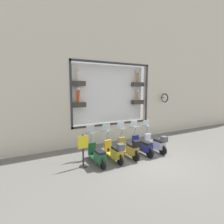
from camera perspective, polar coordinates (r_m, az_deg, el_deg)
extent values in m
plane|color=#66635E|center=(8.66, 11.58, -15.19)|extent=(120.00, 120.00, 0.00)
cube|color=beige|center=(18.42, 30.36, 13.13)|extent=(0.40, 15.33, 10.87)
cube|color=beige|center=(11.33, -0.17, -6.66)|extent=(0.40, 5.35, 1.08)
cube|color=beige|center=(11.90, -0.18, 30.18)|extent=(0.40, 5.35, 5.94)
cube|color=#2D2D33|center=(10.91, 0.37, 15.71)|extent=(0.04, 5.35, 0.12)
cube|color=#2D2D33|center=(11.02, 0.35, -3.87)|extent=(0.04, 5.35, 0.12)
cube|color=#2D2D33|center=(12.27, 11.18, 5.93)|extent=(0.04, 0.12, 3.85)
cube|color=#2D2D33|center=(9.82, -13.21, 5.50)|extent=(0.04, 0.12, 3.85)
cube|color=white|center=(11.30, -1.01, 5.94)|extent=(0.04, 5.11, 3.61)
cube|color=#38332D|center=(12.22, 8.35, 8.91)|extent=(0.36, 0.81, 0.28)
cylinder|color=#9E7F4C|center=(12.24, 8.39, 11.05)|extent=(0.18, 0.18, 0.63)
sphere|color=beige|center=(12.28, 8.43, 13.05)|extent=(0.23, 0.23, 0.23)
cube|color=#38332D|center=(10.29, -11.02, 9.11)|extent=(0.36, 0.81, 0.28)
cylinder|color=silver|center=(10.31, -11.08, 11.45)|extent=(0.16, 0.16, 0.56)
sphere|color=beige|center=(10.34, -11.14, 13.56)|extent=(0.20, 0.20, 0.20)
cube|color=#38332D|center=(12.25, 8.24, 3.22)|extent=(0.36, 0.81, 0.28)
cylinder|color=#9E7F4C|center=(12.23, 8.28, 5.16)|extent=(0.15, 0.15, 0.55)
sphere|color=white|center=(12.22, 8.31, 6.92)|extent=(0.20, 0.20, 0.20)
cube|color=#38332D|center=(10.33, -10.85, 2.36)|extent=(0.36, 0.81, 0.28)
cylinder|color=#CC4C23|center=(10.29, -10.92, 4.99)|extent=(0.19, 0.19, 0.67)
sphere|color=white|center=(10.28, -10.98, 7.53)|extent=(0.24, 0.24, 0.24)
cylinder|color=black|center=(13.08, 16.28, 4.47)|extent=(0.35, 0.05, 0.05)
torus|color=black|center=(12.96, 16.82, 4.42)|extent=(0.64, 0.07, 0.64)
cylinder|color=white|center=(12.96, 16.82, 4.42)|extent=(0.53, 0.03, 0.53)
cylinder|color=black|center=(10.33, 11.09, -9.94)|extent=(0.49, 0.09, 0.49)
cylinder|color=black|center=(9.41, 16.26, -11.87)|extent=(0.49, 0.09, 0.49)
cube|color=#B7BCC6|center=(9.86, 13.54, -10.94)|extent=(1.02, 0.38, 0.06)
cube|color=#B7BCC6|center=(9.54, 15.10, -10.31)|extent=(0.61, 0.35, 0.36)
cube|color=black|center=(9.47, 15.15, -8.98)|extent=(0.58, 0.31, 0.10)
cube|color=#B7BCC6|center=(10.16, 11.53, -8.49)|extent=(0.12, 0.37, 0.56)
cylinder|color=gray|center=(10.09, 11.35, -5.71)|extent=(0.20, 0.06, 0.45)
cylinder|color=gray|center=(10.10, 11.13, -4.45)|extent=(0.04, 0.60, 0.04)
cube|color=silver|center=(10.09, 11.01, -3.47)|extent=(0.09, 0.42, 0.33)
cube|color=#4C4C51|center=(9.20, 16.61, -8.49)|extent=(0.28, 0.28, 0.28)
cylinder|color=black|center=(9.82, 7.28, -10.68)|extent=(0.52, 0.09, 0.52)
cylinder|color=black|center=(8.87, 12.22, -12.82)|extent=(0.52, 0.09, 0.52)
cube|color=navy|center=(9.34, 9.61, -11.78)|extent=(1.02, 0.39, 0.06)
cube|color=navy|center=(9.00, 11.13, -11.17)|extent=(0.61, 0.35, 0.36)
cube|color=black|center=(8.93, 11.17, -9.77)|extent=(0.58, 0.31, 0.10)
cube|color=navy|center=(9.66, 7.64, -9.16)|extent=(0.12, 0.37, 0.56)
cylinder|color=gray|center=(9.58, 7.45, -6.23)|extent=(0.20, 0.06, 0.45)
cylinder|color=gray|center=(9.59, 7.23, -4.90)|extent=(0.04, 0.61, 0.04)
cube|color=silver|center=(9.58, 7.11, -3.81)|extent=(0.09, 0.42, 0.36)
cylinder|color=black|center=(9.38, 3.00, -11.52)|extent=(0.52, 0.09, 0.52)
cylinder|color=black|center=(8.38, 7.70, -13.96)|extent=(0.52, 0.09, 0.52)
cube|color=olive|center=(8.88, 5.21, -12.76)|extent=(1.02, 0.39, 0.06)
cube|color=olive|center=(8.51, 6.65, -12.18)|extent=(0.61, 0.35, 0.36)
cube|color=black|center=(8.44, 6.67, -10.71)|extent=(0.58, 0.31, 0.10)
cube|color=olive|center=(9.21, 3.33, -9.95)|extent=(0.12, 0.37, 0.56)
cylinder|color=gray|center=(9.13, 3.13, -6.87)|extent=(0.20, 0.06, 0.45)
cylinder|color=gray|center=(9.14, 2.91, -5.48)|extent=(0.04, 0.60, 0.04)
cube|color=silver|center=(9.13, 2.78, -4.38)|extent=(0.09, 0.42, 0.34)
cube|color=black|center=(8.14, 8.00, -10.23)|extent=(0.28, 0.28, 0.28)
cylinder|color=black|center=(9.01, -1.73, -12.44)|extent=(0.49, 0.09, 0.49)
cylinder|color=black|center=(7.94, 2.66, -15.29)|extent=(0.49, 0.09, 0.49)
cube|color=gold|center=(8.47, 0.31, -13.86)|extent=(1.02, 0.38, 0.06)
cube|color=gold|center=(8.09, 1.62, -13.32)|extent=(0.61, 0.35, 0.36)
cube|color=black|center=(8.01, 1.62, -11.79)|extent=(0.58, 0.31, 0.10)
cube|color=gold|center=(8.82, -1.41, -10.85)|extent=(0.12, 0.37, 0.56)
cylinder|color=gray|center=(8.74, -1.63, -7.64)|extent=(0.20, 0.06, 0.45)
cylinder|color=gray|center=(8.74, -1.84, -6.18)|extent=(0.04, 0.60, 0.04)
cube|color=silver|center=(8.73, -1.97, -4.80)|extent=(0.10, 0.42, 0.41)
cube|color=#4C4C51|center=(7.69, 2.88, -11.37)|extent=(0.28, 0.28, 0.28)
cylinder|color=black|center=(8.70, -6.85, -13.29)|extent=(0.48, 0.09, 0.48)
cylinder|color=black|center=(7.58, -3.02, -16.51)|extent=(0.48, 0.09, 0.48)
cube|color=#19512D|center=(8.13, -5.08, -14.88)|extent=(1.02, 0.38, 0.06)
cube|color=#19512D|center=(7.74, -3.97, -14.39)|extent=(0.61, 0.35, 0.36)
cube|color=black|center=(7.65, -3.98, -12.80)|extent=(0.58, 0.31, 0.10)
cube|color=#19512D|center=(8.49, -6.59, -11.67)|extent=(0.12, 0.37, 0.56)
cylinder|color=gray|center=(8.41, -6.82, -8.34)|extent=(0.20, 0.06, 0.45)
cylinder|color=gray|center=(8.41, -7.02, -6.82)|extent=(0.04, 0.61, 0.04)
cube|color=silver|center=(8.41, -7.14, -5.54)|extent=(0.09, 0.42, 0.37)
cylinder|color=#232326|center=(7.98, -9.31, -17.10)|extent=(0.36, 0.36, 0.02)
cylinder|color=#232326|center=(7.71, -9.43, -12.36)|extent=(0.07, 0.07, 1.43)
cube|color=yellow|center=(7.57, -9.44, -9.64)|extent=(0.03, 0.45, 0.55)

